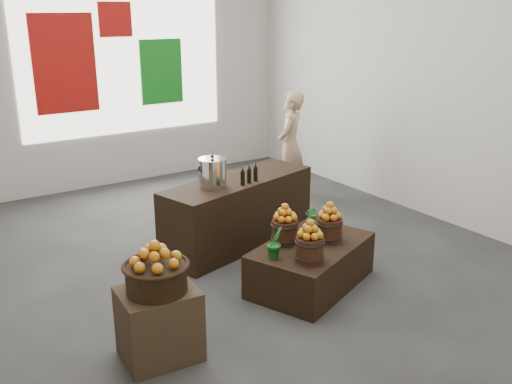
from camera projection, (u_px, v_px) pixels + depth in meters
ground at (228, 261)px, 6.31m from camera, size 7.00×7.00×0.00m
back_wall at (104, 55)px, 8.45m from camera, size 6.00×0.04×4.00m
back_opening at (124, 54)px, 8.59m from camera, size 3.20×0.02×2.40m
deco_red_left at (64, 64)px, 8.14m from camera, size 0.90×0.04×1.40m
deco_green_right at (161, 72)px, 9.00m from camera, size 0.70×0.04×1.00m
deco_red_upper at (115, 19)px, 8.38m from camera, size 0.50×0.04×0.50m
crate at (159, 324)px, 4.50m from camera, size 0.63×0.53×0.59m
wicker_basket at (156, 278)px, 4.37m from camera, size 0.47×0.47×0.21m
apples_in_basket at (155, 253)px, 4.31m from camera, size 0.37×0.37×0.20m
display_table at (311, 264)px, 5.70m from camera, size 1.49×1.21×0.45m
apple_bucket_front_left at (309, 249)px, 5.22m from camera, size 0.26×0.26×0.24m
apples_in_bucket_front_left at (310, 229)px, 5.15m from camera, size 0.19×0.19×0.17m
apple_bucket_front_right at (329, 230)px, 5.68m from camera, size 0.26×0.26×0.24m
apples_in_bucket_front_right at (330, 210)px, 5.61m from camera, size 0.19×0.19×0.17m
apple_bucket_rear at (285, 232)px, 5.63m from camera, size 0.26×0.26×0.24m
apples_in_bucket_rear at (285, 212)px, 5.56m from camera, size 0.19×0.19×0.17m
herb_garnish_right at (315, 216)px, 5.99m from camera, size 0.31×0.29×0.27m
herb_garnish_left at (275, 242)px, 5.29m from camera, size 0.20×0.18×0.30m
counter at (238, 212)px, 6.65m from camera, size 2.05×1.09×0.80m
stock_pot_left at (213, 174)px, 6.19m from camera, size 0.30×0.30×0.30m
oil_cruets at (251, 173)px, 6.36m from camera, size 0.22×0.10×0.22m
shopper at (290, 145)px, 8.23m from camera, size 0.67×0.64×1.55m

